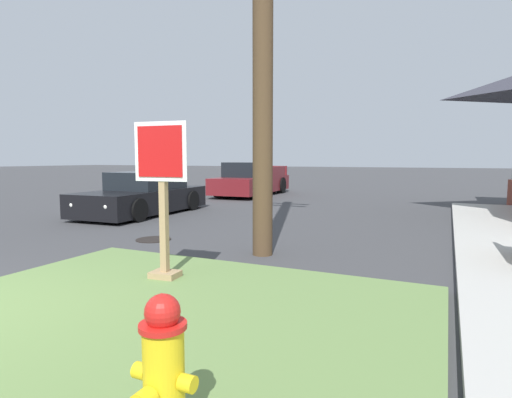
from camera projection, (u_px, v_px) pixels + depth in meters
The scene contains 6 objects.
grass_corner_patch at pixel (154, 318), 4.19m from camera, with size 5.39×4.43×0.08m, color #668447.
fire_hydrant at pixel (163, 378), 2.19m from camera, with size 0.38×0.34×0.86m.
stop_sign at pixel (163, 203), 5.36m from camera, with size 0.76×0.31×2.03m.
manhole_cover at pixel (154, 239), 8.40m from camera, with size 0.70×0.70×0.02m, color black.
parked_sedan_black at pixel (144, 196), 12.33m from camera, with size 2.12×4.47×1.25m.
pickup_truck_maroon at pixel (251, 182), 18.57m from camera, with size 2.25×5.16×1.48m.
Camera 1 is at (4.82, -1.98, 1.64)m, focal length 29.13 mm.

